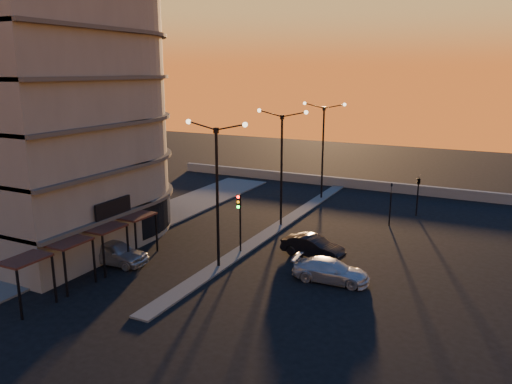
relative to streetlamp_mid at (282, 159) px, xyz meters
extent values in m
plane|color=black|center=(0.00, -10.00, -5.59)|extent=(120.00, 120.00, 0.00)
cube|color=#4F4F4C|center=(-10.50, -6.00, -5.53)|extent=(5.00, 40.00, 0.12)
cube|color=#4F4F4C|center=(0.00, 0.00, -5.53)|extent=(1.20, 36.00, 0.12)
cube|color=slate|center=(2.00, 16.00, -5.09)|extent=(44.00, 0.50, 1.00)
cylinder|color=slate|center=(-14.00, -8.00, 6.91)|extent=(14.00, 14.00, 25.00)
cube|color=slate|center=(-14.00, -13.00, 6.91)|extent=(14.00, 10.00, 25.00)
cylinder|color=black|center=(-14.00, -8.00, -3.99)|extent=(14.16, 14.16, 2.40)
cube|color=black|center=(-6.80, -12.00, -1.99)|extent=(0.15, 3.20, 1.20)
cylinder|color=black|center=(0.00, -10.00, -1.09)|extent=(0.18, 0.18, 9.00)
cube|color=black|center=(0.00, -10.00, 3.31)|extent=(0.25, 0.25, 0.35)
sphere|color=#FFE5B2|center=(-2.00, -10.00, 3.76)|extent=(0.32, 0.32, 0.32)
sphere|color=#FFE5B2|center=(2.00, -10.00, 3.76)|extent=(0.32, 0.32, 0.32)
cylinder|color=black|center=(0.00, 0.00, -1.09)|extent=(0.18, 0.18, 9.00)
cube|color=black|center=(0.00, 0.00, 3.31)|extent=(0.25, 0.25, 0.35)
sphere|color=#FFE5B2|center=(-2.00, 0.00, 3.76)|extent=(0.32, 0.32, 0.32)
sphere|color=#FFE5B2|center=(2.00, 0.00, 3.76)|extent=(0.32, 0.32, 0.32)
cylinder|color=black|center=(0.00, 10.00, -1.09)|extent=(0.18, 0.18, 9.00)
cube|color=black|center=(0.00, 10.00, 3.31)|extent=(0.25, 0.25, 0.35)
sphere|color=#FFE5B2|center=(-2.00, 10.00, 3.76)|extent=(0.32, 0.32, 0.32)
sphere|color=#FFE5B2|center=(2.00, 10.00, 3.76)|extent=(0.32, 0.32, 0.32)
cylinder|color=black|center=(0.00, -7.00, -3.99)|extent=(0.12, 0.12, 3.20)
cube|color=black|center=(0.00, -7.18, -1.84)|extent=(0.28, 0.16, 1.00)
sphere|color=#FF0C05|center=(0.00, -7.28, -1.49)|extent=(0.20, 0.20, 0.20)
sphere|color=orange|center=(0.00, -7.28, -1.84)|extent=(0.20, 0.20, 0.20)
sphere|color=#0CFF26|center=(0.00, -7.28, -2.19)|extent=(0.20, 0.20, 0.20)
cylinder|color=black|center=(8.00, 4.00, -4.19)|extent=(0.12, 0.12, 2.80)
imported|color=black|center=(8.00, 4.00, -2.39)|extent=(0.13, 0.16, 0.80)
cylinder|color=black|center=(9.50, 8.00, -4.19)|extent=(0.12, 0.12, 2.80)
imported|color=black|center=(9.50, 8.00, -2.39)|extent=(0.42, 1.99, 0.80)
imported|color=#ACB0B4|center=(-6.50, -12.51, -4.80)|extent=(4.76, 2.16, 1.58)
imported|color=black|center=(4.80, -5.43, -4.87)|extent=(4.53, 2.08, 1.44)
imported|color=#BABDC3|center=(7.23, -8.85, -4.91)|extent=(4.77, 2.16, 1.36)
camera|label=1|loc=(15.79, -36.06, 6.86)|focal=35.00mm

